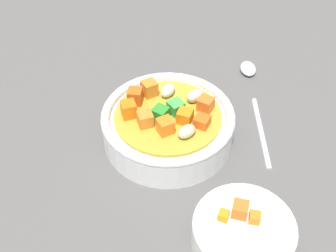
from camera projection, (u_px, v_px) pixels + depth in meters
ground_plane at (168, 144)px, 56.41cm from camera, size 140.00×140.00×2.00cm
soup_bowl_main at (168, 124)px, 53.90cm from camera, size 16.66×16.66×6.19cm
spoon at (253, 92)px, 61.65cm from camera, size 19.16×12.32×1.06cm
side_bowl_small at (243, 233)px, 43.55cm from camera, size 10.54×10.54×4.64cm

